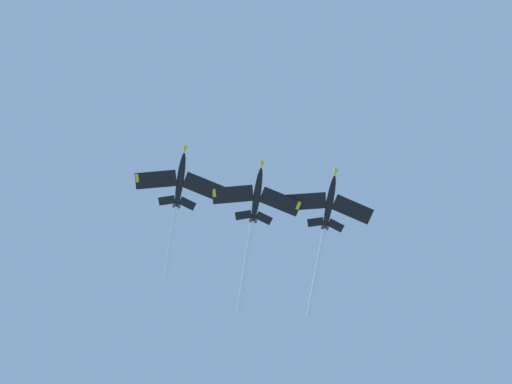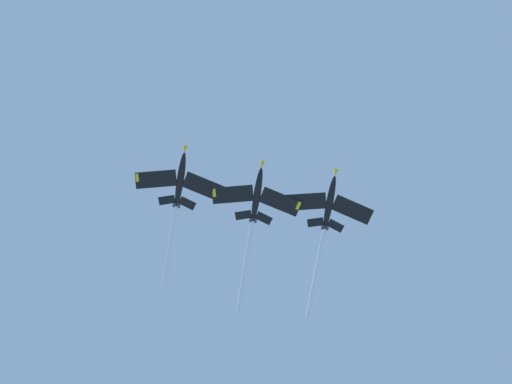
{
  "view_description": "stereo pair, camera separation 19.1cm",
  "coord_description": "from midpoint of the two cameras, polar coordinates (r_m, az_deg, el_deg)",
  "views": [
    {
      "loc": [
        3.85,
        -44.0,
        1.62
      ],
      "look_at": [
        -19.8,
        -0.25,
        171.61
      ],
      "focal_mm": 56.52,
      "sensor_mm": 36.0,
      "label": 1
    },
    {
      "loc": [
        3.68,
        -44.09,
        1.62
      ],
      "look_at": [
        -19.8,
        -0.25,
        171.61
      ],
      "focal_mm": 56.52,
      "sensor_mm": 36.0,
      "label": 2
    }
  ],
  "objects": [
    {
      "name": "jet_inner_right",
      "position": [
        177.56,
        -5.54,
        -0.42
      ],
      "size": [
        22.3,
        24.85,
        6.62
      ],
      "color": "black"
    },
    {
      "name": "jet_centre",
      "position": [
        177.73,
        -0.16,
        -1.89
      ],
      "size": [
        24.58,
        27.91,
        7.22
      ],
      "color": "black"
    },
    {
      "name": "jet_inner_left",
      "position": [
        179.47,
        5.02,
        -2.05
      ],
      "size": [
        24.66,
        27.31,
        6.6
      ],
      "color": "black"
    }
  ]
}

